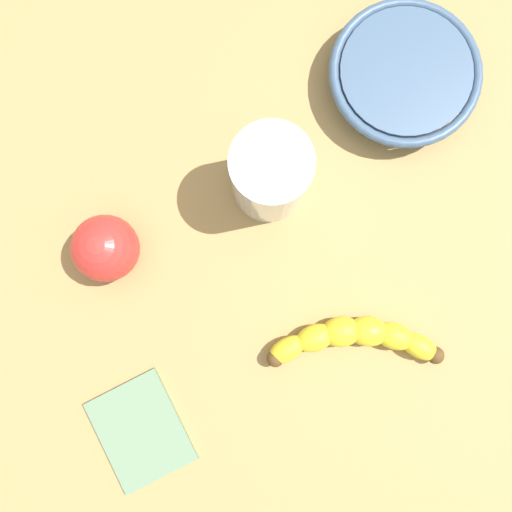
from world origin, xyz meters
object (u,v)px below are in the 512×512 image
object	(u,v)px
ceramic_bowl	(403,76)
apple_fruit	(106,248)
smoothie_glass	(272,176)
banana	(355,338)

from	to	relation	value
ceramic_bowl	apple_fruit	xyz separation A→B (cm)	(16.89, -36.40, 1.32)
smoothie_glass	apple_fruit	world-z (taller)	smoothie_glass
banana	apple_fruit	bearing A→B (deg)	-21.00
apple_fruit	banana	bearing A→B (deg)	64.17
apple_fruit	smoothie_glass	bearing A→B (deg)	106.69
banana	apple_fruit	world-z (taller)	apple_fruit
banana	smoothie_glass	size ratio (longest dim) A/B	1.67
ceramic_bowl	apple_fruit	bearing A→B (deg)	-65.11
smoothie_glass	banana	bearing A→B (deg)	22.11
smoothie_glass	apple_fruit	size ratio (longest dim) A/B	1.60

